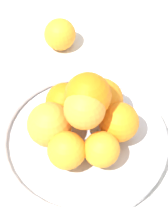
# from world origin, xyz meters

# --- Properties ---
(ground_plane) EXTENTS (4.00, 4.00, 0.00)m
(ground_plane) POSITION_xyz_m (0.00, 0.00, 0.00)
(ground_plane) COLOR beige
(fruit_bowl) EXTENTS (0.32, 0.32, 0.04)m
(fruit_bowl) POSITION_xyz_m (0.00, 0.00, 0.02)
(fruit_bowl) COLOR silver
(fruit_bowl) RESTS_ON ground_plane
(orange_pile) EXTENTS (0.19, 0.19, 0.14)m
(orange_pile) POSITION_xyz_m (0.00, -0.00, 0.09)
(orange_pile) COLOR orange
(orange_pile) RESTS_ON fruit_bowl
(stray_orange) EXTENTS (0.07, 0.07, 0.07)m
(stray_orange) POSITION_xyz_m (0.27, -0.09, 0.04)
(stray_orange) COLOR orange
(stray_orange) RESTS_ON ground_plane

